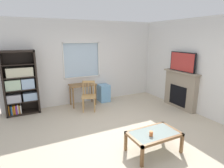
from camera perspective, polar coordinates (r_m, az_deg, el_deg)
ground at (r=4.54m, az=2.65°, el=-14.89°), size 6.15×6.15×0.02m
wall_back_with_window at (r=6.40m, az=-8.50°, el=6.45°), size 5.15×0.15×2.72m
wall_right at (r=5.80m, az=26.27°, el=4.46°), size 0.12×5.35×2.72m
bookshelf at (r=5.94m, az=-26.14°, el=-0.25°), size 0.90×0.38×1.84m
desk_under_window at (r=6.16m, az=-8.92°, el=-1.19°), size 0.85×0.46×0.71m
wooden_chair at (r=5.73m, az=-7.08°, el=-3.53°), size 0.54×0.53×0.90m
plastic_drawer_unit at (r=6.55m, az=-2.53°, el=-2.72°), size 0.35×0.40×0.59m
fireplace at (r=6.24m, az=20.06°, el=-1.66°), size 0.26×1.27×1.17m
tv at (r=6.06m, az=20.64°, el=6.31°), size 0.06×0.94×0.59m
coffee_table at (r=3.83m, az=12.62°, el=-15.00°), size 0.98×0.60×0.41m
sippy_cup at (r=3.66m, az=11.82°, el=-14.59°), size 0.07×0.07×0.09m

